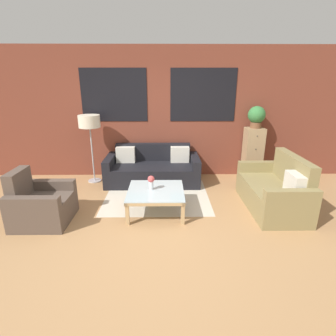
% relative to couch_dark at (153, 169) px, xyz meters
% --- Properties ---
extents(ground_plane, '(16.00, 16.00, 0.00)m').
position_rel_couch_dark_xyz_m(ground_plane, '(0.14, -1.95, -0.28)').
color(ground_plane, '#AD7F51').
extents(wall_back_brick, '(8.40, 0.09, 2.80)m').
position_rel_couch_dark_xyz_m(wall_back_brick, '(0.14, 0.49, 1.13)').
color(wall_back_brick, brown).
rests_on(wall_back_brick, ground_plane).
extents(rug, '(1.94, 1.62, 0.00)m').
position_rel_couch_dark_xyz_m(rug, '(0.11, -0.76, -0.28)').
color(rug, beige).
rests_on(rug, ground_plane).
extents(couch_dark, '(1.96, 0.88, 0.78)m').
position_rel_couch_dark_xyz_m(couch_dark, '(0.00, 0.00, 0.00)').
color(couch_dark, black).
rests_on(couch_dark, ground_plane).
extents(settee_vintage, '(0.80, 1.52, 0.92)m').
position_rel_couch_dark_xyz_m(settee_vintage, '(2.14, -1.26, 0.03)').
color(settee_vintage, olive).
rests_on(settee_vintage, ground_plane).
extents(armchair_corner, '(0.80, 0.80, 0.84)m').
position_rel_couch_dark_xyz_m(armchair_corner, '(-1.65, -1.67, -0.00)').
color(armchair_corner, brown).
rests_on(armchair_corner, ground_plane).
extents(coffee_table, '(0.92, 0.92, 0.39)m').
position_rel_couch_dark_xyz_m(coffee_table, '(0.11, -1.38, 0.05)').
color(coffee_table, silver).
rests_on(coffee_table, ground_plane).
extents(floor_lamp, '(0.44, 0.44, 1.43)m').
position_rel_couch_dark_xyz_m(floor_lamp, '(-1.28, 0.05, 0.98)').
color(floor_lamp, '#B2B2B7').
rests_on(floor_lamp, ground_plane).
extents(drawer_cabinet, '(0.39, 0.36, 1.13)m').
position_rel_couch_dark_xyz_m(drawer_cabinet, '(2.21, 0.24, 0.29)').
color(drawer_cabinet, tan).
rests_on(drawer_cabinet, ground_plane).
extents(potted_plant, '(0.36, 0.36, 0.46)m').
position_rel_couch_dark_xyz_m(potted_plant, '(2.21, 0.24, 1.11)').
color(potted_plant, brown).
rests_on(potted_plant, drawer_cabinet).
extents(flower_vase, '(0.11, 0.11, 0.24)m').
position_rel_couch_dark_xyz_m(flower_vase, '(0.03, -1.34, 0.25)').
color(flower_vase, silver).
rests_on(flower_vase, coffee_table).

